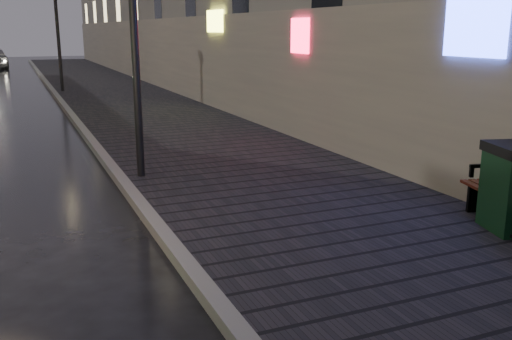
# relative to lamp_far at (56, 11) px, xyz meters

# --- Properties ---
(sidewalk) EXTENTS (4.60, 58.00, 0.15)m
(sidewalk) POSITION_rel_lamp_far_xyz_m (2.05, -1.00, -3.41)
(sidewalk) COLOR black
(sidewalk) RESTS_ON ground
(curb) EXTENTS (0.20, 58.00, 0.15)m
(curb) POSITION_rel_lamp_far_xyz_m (-0.35, -1.00, -3.41)
(curb) COLOR slate
(curb) RESTS_ON ground
(lamp_far) EXTENTS (0.36, 0.36, 5.28)m
(lamp_far) POSITION_rel_lamp_far_xyz_m (0.00, 0.00, 0.00)
(lamp_far) COLOR black
(lamp_far) RESTS_ON sidewalk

